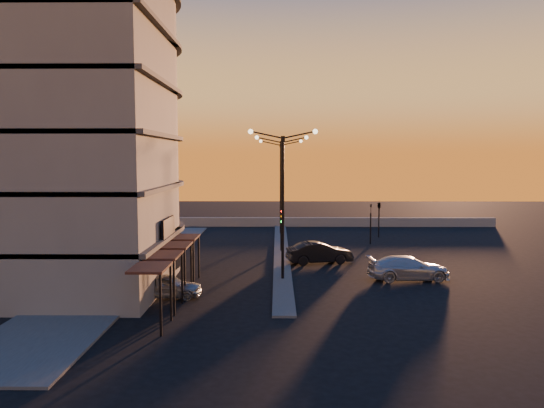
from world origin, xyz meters
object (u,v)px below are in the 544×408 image
(streetlamp_mid, at_px, (282,184))
(car_hatchback, at_px, (166,286))
(car_sedan, at_px, (319,253))
(car_wagon, at_px, (409,268))
(traffic_light_main, at_px, (282,229))

(streetlamp_mid, height_order, car_hatchback, streetlamp_mid)
(streetlamp_mid, relative_size, car_hatchback, 2.43)
(car_hatchback, xyz_separation_m, car_sedan, (9.26, 9.61, 0.12))
(car_sedan, bearing_deg, car_wagon, -146.73)
(streetlamp_mid, xyz_separation_m, car_hatchback, (-6.50, -14.24, -4.93))
(traffic_light_main, bearing_deg, car_sedan, 42.22)
(car_sedan, bearing_deg, traffic_light_main, 120.13)
(car_sedan, bearing_deg, streetlamp_mid, 18.68)
(car_hatchback, xyz_separation_m, car_wagon, (14.50, 4.43, 0.09))
(traffic_light_main, relative_size, car_wagon, 0.82)
(streetlamp_mid, bearing_deg, car_sedan, -59.23)
(traffic_light_main, distance_m, car_hatchback, 9.89)
(car_hatchback, bearing_deg, traffic_light_main, -41.74)
(car_sedan, relative_size, car_wagon, 0.92)
(streetlamp_mid, distance_m, car_sedan, 7.22)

